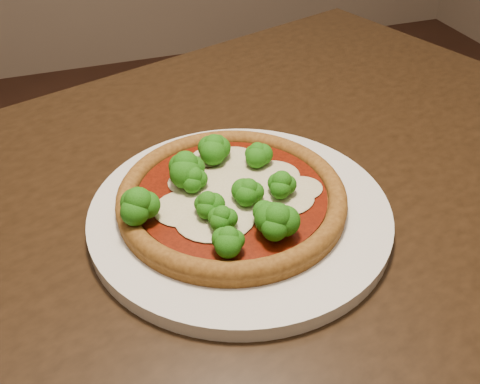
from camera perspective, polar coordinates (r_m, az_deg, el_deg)
name	(u,v)px	position (r m, az deg, el deg)	size (l,w,h in m)	color
dining_table	(229,263)	(0.71, -1.16, -7.60)	(1.43, 1.18, 0.75)	black
plate	(240,213)	(0.62, 0.00, -2.25)	(0.35, 0.35, 0.02)	silver
pizza	(229,194)	(0.61, -1.22, -0.19)	(0.27, 0.26, 0.06)	brown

